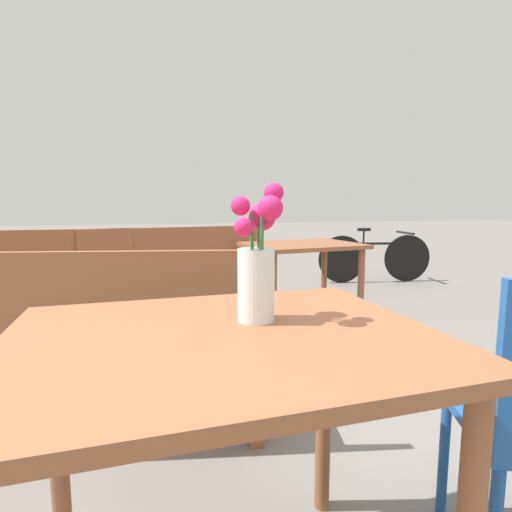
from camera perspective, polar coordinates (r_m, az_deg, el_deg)
table_front at (r=0.93m, az=-4.70°, el=-17.56°), size 0.97×0.78×0.75m
flower_vase at (r=0.95m, az=0.19°, el=-1.67°), size 0.12×0.14×0.33m
bench_near at (r=1.90m, az=-28.60°, el=-10.44°), size 1.95×0.65×0.85m
bench_middle at (r=3.31m, az=-11.59°, el=-2.77°), size 1.46×0.60×0.85m
table_back at (r=3.11m, az=6.61°, el=-0.47°), size 0.95×0.77×0.73m
bicycle at (r=5.49m, az=16.63°, el=-0.20°), size 1.51×0.44×0.72m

